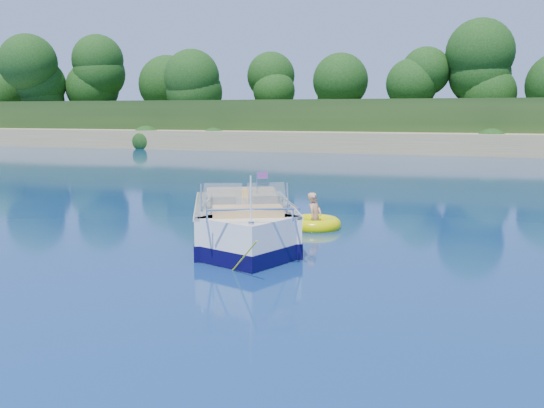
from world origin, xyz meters
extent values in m
plane|color=#0B264D|center=(0.00, 0.00, 0.00)|extent=(160.00, 160.00, 0.00)
cube|color=#8B7A51|center=(0.00, 38.00, 0.50)|extent=(170.00, 8.00, 2.00)
cube|color=black|center=(0.00, 65.00, 1.00)|extent=(170.00, 56.00, 6.00)
cylinder|color=#322210|center=(-18.00, 40.50, 3.10)|extent=(0.44, 0.44, 3.20)
sphere|color=black|center=(-18.00, 40.50, 6.14)|extent=(5.28, 5.28, 5.28)
cylinder|color=#322210|center=(0.00, 42.00, 3.30)|extent=(0.44, 0.44, 3.60)
sphere|color=black|center=(0.00, 42.00, 6.72)|extent=(5.94, 5.94, 5.94)
cube|color=white|center=(0.81, 3.53, 0.33)|extent=(3.67, 4.60, 1.13)
cube|color=white|center=(1.62, 1.78, 0.33)|extent=(1.95, 1.95, 1.13)
cube|color=#090431|center=(0.81, 3.53, 0.17)|extent=(3.72, 4.65, 0.32)
cube|color=#090431|center=(1.62, 1.78, 0.17)|extent=(1.99, 1.99, 0.32)
cube|color=tan|center=(0.67, 3.82, 0.65)|extent=(2.76, 3.31, 0.11)
cube|color=white|center=(0.81, 3.53, 0.86)|extent=(3.71, 4.62, 0.06)
cube|color=black|center=(-0.14, 5.55, 0.38)|extent=(0.70, 0.59, 0.97)
cube|color=#8C9EA5|center=(0.68, 2.64, 1.17)|extent=(0.89, 0.52, 0.52)
cube|color=#8C9EA5|center=(1.56, 3.05, 1.17)|extent=(0.86, 0.70, 0.52)
cube|color=tan|center=(0.48, 3.08, 0.89)|extent=(0.79, 0.79, 0.43)
cube|color=tan|center=(1.36, 3.49, 0.89)|extent=(0.79, 0.79, 0.43)
cube|color=tan|center=(0.35, 4.51, 0.89)|extent=(1.77, 1.25, 0.41)
cube|color=tan|center=(1.53, 1.97, 0.87)|extent=(1.63, 1.33, 0.37)
cylinder|color=white|center=(1.96, 1.04, 1.35)|extent=(0.04, 0.04, 0.91)
cube|color=red|center=(1.47, 3.01, 1.60)|extent=(0.22, 0.11, 0.15)
cube|color=silver|center=(1.99, 0.99, 0.93)|extent=(0.12, 0.10, 0.05)
cylinder|color=yellow|center=(2.00, 0.58, 0.38)|extent=(0.84, 0.84, 0.82)
torus|color=#E4E500|center=(1.94, 5.60, 0.09)|extent=(1.60, 1.60, 0.38)
torus|color=#B72809|center=(1.94, 5.60, 0.11)|extent=(1.31, 1.31, 0.12)
imported|color=tan|center=(1.98, 5.60, 0.00)|extent=(0.45, 0.77, 1.41)
camera|label=1|loc=(5.99, -9.33, 2.96)|focal=40.00mm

